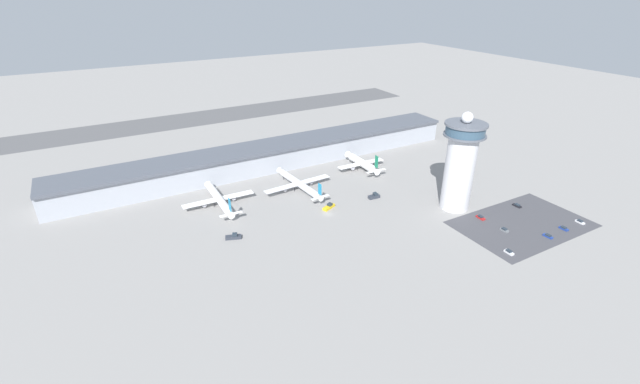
{
  "coord_description": "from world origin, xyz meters",
  "views": [
    {
      "loc": [
        -94.5,
        -160.72,
        103.76
      ],
      "look_at": [
        0.48,
        9.0,
        8.34
      ],
      "focal_mm": 24.0,
      "sensor_mm": 36.0,
      "label": 1
    }
  ],
  "objects_px": {
    "airplane_gate_alpha": "(219,199)",
    "car_green_van": "(548,236)",
    "service_truck_catering": "(234,237)",
    "airplane_gate_charlie": "(362,163)",
    "service_truck_fuel": "(374,196)",
    "car_navy_sedan": "(504,230)",
    "car_black_suv": "(509,252)",
    "car_grey_coupe": "(564,228)",
    "car_yellow_taxi": "(517,206)",
    "service_truck_baggage": "(329,207)",
    "car_maroon_suv": "(481,217)",
    "airplane_gate_bravo": "(299,183)",
    "control_tower": "(460,163)",
    "car_silver_sedan": "(580,222)"
  },
  "relations": [
    {
      "from": "car_green_van",
      "to": "car_navy_sedan",
      "type": "distance_m",
      "value": 18.54
    },
    {
      "from": "service_truck_catering",
      "to": "car_navy_sedan",
      "type": "xyz_separation_m",
      "value": [
        111.91,
        -55.16,
        -0.31
      ]
    },
    {
      "from": "control_tower",
      "to": "car_silver_sedan",
      "type": "bearing_deg",
      "value": -45.24
    },
    {
      "from": "airplane_gate_charlie",
      "to": "car_navy_sedan",
      "type": "height_order",
      "value": "airplane_gate_charlie"
    },
    {
      "from": "service_truck_catering",
      "to": "service_truck_fuel",
      "type": "distance_m",
      "value": 79.0
    },
    {
      "from": "car_maroon_suv",
      "to": "car_black_suv",
      "type": "bearing_deg",
      "value": -115.44
    },
    {
      "from": "control_tower",
      "to": "airplane_gate_alpha",
      "type": "height_order",
      "value": "control_tower"
    },
    {
      "from": "airplane_gate_bravo",
      "to": "car_black_suv",
      "type": "height_order",
      "value": "airplane_gate_bravo"
    },
    {
      "from": "car_yellow_taxi",
      "to": "car_silver_sedan",
      "type": "bearing_deg",
      "value": -64.71
    },
    {
      "from": "service_truck_fuel",
      "to": "car_grey_coupe",
      "type": "bearing_deg",
      "value": -50.09
    },
    {
      "from": "airplane_gate_alpha",
      "to": "car_navy_sedan",
      "type": "distance_m",
      "value": 140.02
    },
    {
      "from": "service_truck_catering",
      "to": "car_black_suv",
      "type": "height_order",
      "value": "service_truck_catering"
    },
    {
      "from": "airplane_gate_charlie",
      "to": "car_grey_coupe",
      "type": "relative_size",
      "value": 7.83
    },
    {
      "from": "car_maroon_suv",
      "to": "car_navy_sedan",
      "type": "xyz_separation_m",
      "value": [
        0.42,
        -13.7,
        0.01
      ]
    },
    {
      "from": "car_silver_sedan",
      "to": "car_navy_sedan",
      "type": "height_order",
      "value": "car_navy_sedan"
    },
    {
      "from": "car_yellow_taxi",
      "to": "car_grey_coupe",
      "type": "distance_m",
      "value": 25.96
    },
    {
      "from": "control_tower",
      "to": "car_maroon_suv",
      "type": "relative_size",
      "value": 10.65
    },
    {
      "from": "airplane_gate_charlie",
      "to": "car_navy_sedan",
      "type": "relative_size",
      "value": 8.02
    },
    {
      "from": "service_truck_fuel",
      "to": "car_yellow_taxi",
      "type": "bearing_deg",
      "value": -36.74
    },
    {
      "from": "car_green_van",
      "to": "service_truck_catering",
      "type": "bearing_deg",
      "value": 151.25
    },
    {
      "from": "car_navy_sedan",
      "to": "service_truck_catering",
      "type": "bearing_deg",
      "value": 153.76
    },
    {
      "from": "service_truck_fuel",
      "to": "car_silver_sedan",
      "type": "distance_m",
      "value": 99.5
    },
    {
      "from": "airplane_gate_alpha",
      "to": "airplane_gate_charlie",
      "type": "relative_size",
      "value": 1.24
    },
    {
      "from": "service_truck_catering",
      "to": "car_navy_sedan",
      "type": "bearing_deg",
      "value": -26.24
    },
    {
      "from": "service_truck_catering",
      "to": "car_yellow_taxi",
      "type": "distance_m",
      "value": 143.89
    },
    {
      "from": "car_grey_coupe",
      "to": "service_truck_fuel",
      "type": "bearing_deg",
      "value": 129.91
    },
    {
      "from": "airplane_gate_bravo",
      "to": "car_grey_coupe",
      "type": "distance_m",
      "value": 132.75
    },
    {
      "from": "airplane_gate_alpha",
      "to": "service_truck_baggage",
      "type": "distance_m",
      "value": 56.77
    },
    {
      "from": "airplane_gate_bravo",
      "to": "car_grey_coupe",
      "type": "relative_size",
      "value": 10.76
    },
    {
      "from": "car_navy_sedan",
      "to": "car_black_suv",
      "type": "height_order",
      "value": "car_black_suv"
    },
    {
      "from": "airplane_gate_charlie",
      "to": "car_silver_sedan",
      "type": "height_order",
      "value": "airplane_gate_charlie"
    },
    {
      "from": "car_green_van",
      "to": "service_truck_baggage",
      "type": "bearing_deg",
      "value": 135.14
    },
    {
      "from": "airplane_gate_alpha",
      "to": "car_silver_sedan",
      "type": "relative_size",
      "value": 9.21
    },
    {
      "from": "car_black_suv",
      "to": "car_yellow_taxi",
      "type": "bearing_deg",
      "value": 34.37
    },
    {
      "from": "airplane_gate_alpha",
      "to": "service_truck_fuel",
      "type": "xyz_separation_m",
      "value": [
        74.9,
        -32.1,
        -2.83
      ]
    },
    {
      "from": "service_truck_fuel",
      "to": "car_green_van",
      "type": "distance_m",
      "value": 84.05
    },
    {
      "from": "car_silver_sedan",
      "to": "service_truck_catering",
      "type": "bearing_deg",
      "value": 155.67
    },
    {
      "from": "service_truck_baggage",
      "to": "car_grey_coupe",
      "type": "bearing_deg",
      "value": -40.06
    },
    {
      "from": "airplane_gate_alpha",
      "to": "airplane_gate_charlie",
      "type": "distance_m",
      "value": 91.12
    },
    {
      "from": "airplane_gate_alpha",
      "to": "car_green_van",
      "type": "height_order",
      "value": "airplane_gate_alpha"
    },
    {
      "from": "service_truck_baggage",
      "to": "car_navy_sedan",
      "type": "distance_m",
      "value": 84.09
    },
    {
      "from": "car_maroon_suv",
      "to": "airplane_gate_bravo",
      "type": "bearing_deg",
      "value": 131.46
    },
    {
      "from": "airplane_gate_charlie",
      "to": "airplane_gate_alpha",
      "type": "bearing_deg",
      "value": -177.63
    },
    {
      "from": "airplane_gate_charlie",
      "to": "car_green_van",
      "type": "distance_m",
      "value": 110.46
    },
    {
      "from": "service_truck_catering",
      "to": "car_silver_sedan",
      "type": "xyz_separation_m",
      "value": [
        149.93,
        -67.78,
        -0.34
      ]
    },
    {
      "from": "service_truck_catering",
      "to": "car_green_van",
      "type": "distance_m",
      "value": 142.36
    },
    {
      "from": "airplane_gate_charlie",
      "to": "airplane_gate_bravo",
      "type": "bearing_deg",
      "value": -170.98
    },
    {
      "from": "airplane_gate_alpha",
      "to": "service_truck_baggage",
      "type": "relative_size",
      "value": 5.07
    },
    {
      "from": "service_truck_fuel",
      "to": "car_navy_sedan",
      "type": "xyz_separation_m",
      "value": [
        32.94,
        -57.14,
        -0.5
      ]
    },
    {
      "from": "car_maroon_suv",
      "to": "car_green_van",
      "type": "bearing_deg",
      "value": -63.78
    }
  ]
}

